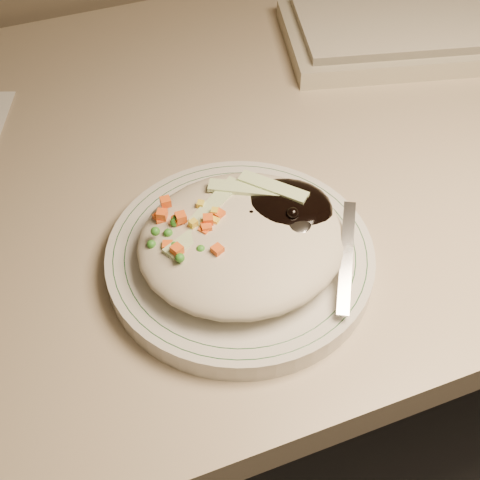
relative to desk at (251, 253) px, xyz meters
name	(u,v)px	position (x,y,z in m)	size (l,w,h in m)	color
desk	(251,253)	(0.00, 0.00, 0.00)	(1.40, 0.70, 0.74)	tan
plate	(240,258)	(-0.08, -0.17, 0.21)	(0.25, 0.25, 0.02)	silver
plate_rim	(240,251)	(-0.08, -0.17, 0.22)	(0.24, 0.24, 0.00)	#144723
meal	(245,235)	(-0.08, -0.17, 0.24)	(0.21, 0.19, 0.05)	#B2AA90
keyboard	(474,27)	(0.36, 0.09, 0.22)	(0.54, 0.30, 0.04)	#ADA68E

